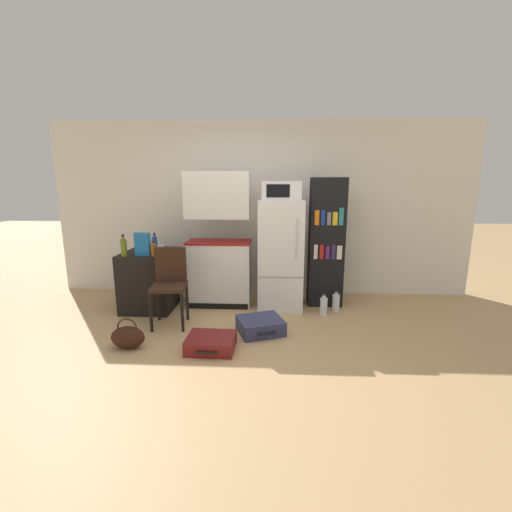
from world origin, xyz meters
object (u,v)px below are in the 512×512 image
at_px(bottle_blue_soda, 155,243).
at_px(cereal_box, 142,244).
at_px(refrigerator, 280,255).
at_px(bookshelf, 326,243).
at_px(bottle_amber_beer, 154,250).
at_px(kitchen_hutch, 219,245).
at_px(suitcase_small_flat, 211,343).
at_px(side_table, 151,279).
at_px(suitcase_large_flat, 260,325).
at_px(bottle_olive_oil, 124,247).
at_px(water_bottle_front, 324,305).
at_px(bottle_milk_white, 149,242).
at_px(microwave, 281,191).
at_px(chair, 170,279).
at_px(handbag, 128,337).
at_px(bowl, 160,247).
at_px(bottle_green_tall, 140,245).
at_px(water_bottle_middle, 336,302).

xyz_separation_m(bottle_blue_soda, cereal_box, (-0.04, -0.33, 0.04)).
height_order(refrigerator, bookshelf, bookshelf).
bearing_deg(bottle_amber_beer, kitchen_hutch, 32.16).
distance_m(kitchen_hutch, bottle_amber_beer, 0.90).
bearing_deg(kitchen_hutch, suitcase_small_flat, -85.00).
relative_size(side_table, suitcase_large_flat, 1.29).
distance_m(refrigerator, bottle_olive_oil, 2.06).
height_order(bottle_olive_oil, water_bottle_front, bottle_olive_oil).
bearing_deg(bottle_milk_white, bookshelf, -0.09).
relative_size(bottle_amber_beer, bottle_blue_soda, 0.80).
relative_size(microwave, bottle_blue_soda, 2.03).
height_order(chair, handbag, chair).
bearing_deg(bottle_milk_white, bottle_amber_beer, -65.22).
bearing_deg(kitchen_hutch, bottle_amber_beer, -147.84).
xyz_separation_m(bottle_amber_beer, bowl, (-0.12, 0.58, -0.07)).
relative_size(cereal_box, handbag, 0.83).
relative_size(bottle_milk_white, bottle_green_tall, 0.72).
bearing_deg(kitchen_hutch, bottle_blue_soda, -171.31).
distance_m(handbag, water_bottle_front, 2.45).
bearing_deg(bowl, bottle_blue_soda, -85.94).
xyz_separation_m(suitcase_small_flat, handbag, (-0.88, -0.01, 0.05)).
xyz_separation_m(bowl, water_bottle_front, (2.33, -0.45, -0.69)).
xyz_separation_m(bottle_olive_oil, suitcase_large_flat, (1.77, -0.45, -0.83)).
relative_size(cereal_box, suitcase_large_flat, 0.49).
relative_size(microwave, bottle_green_tall, 1.89).
bearing_deg(bowl, suitcase_small_flat, -56.25).
xyz_separation_m(bottle_green_tall, chair, (0.52, -0.43, -0.34)).
xyz_separation_m(side_table, suitcase_small_flat, (1.07, -1.24, -0.32)).
bearing_deg(handbag, suitcase_small_flat, 0.67).
distance_m(side_table, water_bottle_front, 2.40).
height_order(side_table, handbag, side_table).
bearing_deg(bottle_amber_beer, water_bottle_middle, 7.04).
bearing_deg(water_bottle_front, suitcase_small_flat, -141.07).
height_order(bottle_blue_soda, bowl, bottle_blue_soda).
relative_size(bookshelf, cereal_box, 5.97).
bearing_deg(microwave, bottle_blue_soda, -177.84).
height_order(refrigerator, suitcase_large_flat, refrigerator).
distance_m(side_table, handbag, 1.29).
relative_size(handbag, water_bottle_middle, 1.26).
bearing_deg(bowl, cereal_box, -92.85).
bearing_deg(water_bottle_front, bottle_olive_oil, -176.56).
height_order(kitchen_hutch, cereal_box, kitchen_hutch).
bearing_deg(water_bottle_middle, handbag, -152.67).
bearing_deg(water_bottle_front, bottle_green_tall, 178.93).
bearing_deg(water_bottle_middle, water_bottle_front, -139.66).
distance_m(bottle_olive_oil, bowl, 0.66).
distance_m(kitchen_hutch, bowl, 0.89).
height_order(microwave, chair, microwave).
distance_m(suitcase_large_flat, water_bottle_middle, 1.27).
bearing_deg(refrigerator, side_table, -176.65).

